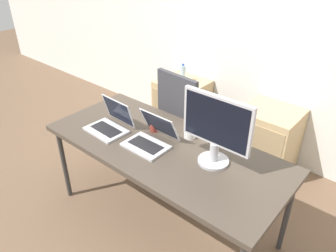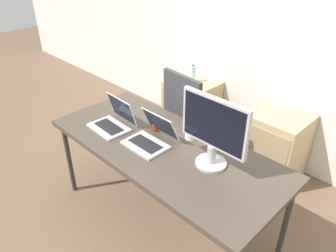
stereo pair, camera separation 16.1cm
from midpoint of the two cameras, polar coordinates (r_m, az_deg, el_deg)
ground_plane at (r=2.88m, az=1.08°, el=-15.82°), size 14.00×14.00×0.00m
wall_back at (r=3.29m, az=19.80°, el=15.10°), size 10.00×0.05×2.60m
desk at (r=2.42m, az=1.23°, el=-4.38°), size 1.84×0.81×0.75m
office_chair at (r=3.16m, az=6.25°, el=-1.77°), size 0.56×0.58×1.08m
cabinet_left at (r=3.80m, az=5.29°, el=3.01°), size 0.52×0.48×0.67m
cabinet_right at (r=3.33m, az=19.42°, el=-3.19°), size 0.52×0.48×0.67m
water_bottle at (r=3.62m, az=5.64°, el=9.00°), size 0.06×0.06×0.20m
laptop_left at (r=2.62m, az=-7.79°, el=0.78°), size 0.33×0.29×0.23m
laptop_right at (r=2.40m, az=-1.14°, el=-2.09°), size 0.32×0.32×0.22m
monitor at (r=2.10m, az=10.12°, el=-0.86°), size 0.50×0.21×0.50m
coffee_cup_white at (r=2.46m, az=5.91°, el=-1.03°), size 0.09×0.09×0.11m
coffee_cup_brown at (r=2.55m, az=-0.27°, el=0.23°), size 0.07×0.07×0.10m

